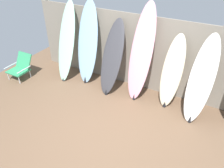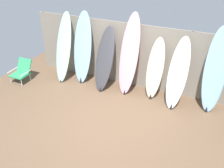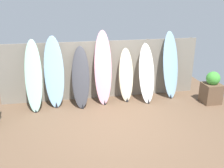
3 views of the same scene
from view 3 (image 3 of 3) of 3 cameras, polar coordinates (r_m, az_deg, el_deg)
name	(u,v)px [view 3 (image 3 of 3)]	position (r m, az deg, el deg)	size (l,w,h in m)	color
ground	(115,128)	(6.25, 0.58, -10.05)	(7.68, 7.68, 0.00)	brown
fence_back	(102,70)	(7.71, -2.34, 3.22)	(6.08, 0.11, 1.80)	gray
surfboard_seafoam_0	(33,76)	(7.23, -17.51, 1.70)	(0.48, 0.70, 1.96)	#9ED6BC
surfboard_skyblue_1	(54,73)	(7.29, -13.09, 2.49)	(0.56, 0.51, 2.02)	#8CB7D6
surfboard_charcoal_2	(81,77)	(7.23, -7.16, 1.49)	(0.58, 0.75, 1.72)	#38383D
surfboard_pink_3	(103,68)	(7.32, -2.06, 3.58)	(0.57, 0.64, 2.14)	pink
surfboard_cream_4	(126,75)	(7.57, 3.23, 1.99)	(0.47, 0.52, 1.60)	beige
surfboard_white_5	(147,74)	(7.58, 7.92, 2.34)	(0.51, 0.73, 1.72)	white
surfboard_skyblue_6	(171,66)	(7.96, 13.23, 4.11)	(0.57, 0.55, 2.06)	#8CB7D6
planter_box	(212,89)	(8.03, 21.81, -1.02)	(0.51, 0.50, 0.97)	brown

